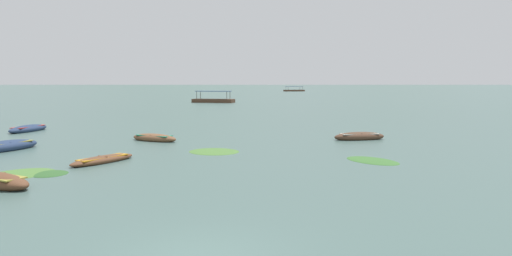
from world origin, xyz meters
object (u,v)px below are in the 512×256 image
(rowboat_0, at_px, (103,160))
(ferry_1, at_px, (213,100))
(rowboat_5, at_px, (359,137))
(rowboat_6, at_px, (154,138))
(rowboat_4, at_px, (28,129))
(ferry_0, at_px, (294,90))
(rowboat_3, at_px, (5,147))

(rowboat_0, distance_m, ferry_1, 67.60)
(rowboat_5, height_order, ferry_1, ferry_1)
(rowboat_0, distance_m, rowboat_6, 8.25)
(rowboat_4, bearing_deg, rowboat_5, -15.66)
(rowboat_5, xyz_separation_m, rowboat_6, (-14.15, 0.34, -0.02))
(rowboat_0, distance_m, rowboat_5, 17.27)
(rowboat_0, relative_size, ferry_1, 0.40)
(rowboat_6, distance_m, ferry_0, 183.05)
(rowboat_6, bearing_deg, rowboat_3, -154.96)
(rowboat_0, distance_m, rowboat_3, 8.07)
(rowboat_6, relative_size, ferry_0, 0.35)
(rowboat_5, bearing_deg, rowboat_6, 178.62)
(rowboat_3, bearing_deg, rowboat_6, 25.04)
(rowboat_5, height_order, ferry_0, ferry_0)
(rowboat_5, distance_m, rowboat_6, 14.15)
(rowboat_4, bearing_deg, ferry_1, 75.35)
(rowboat_3, bearing_deg, rowboat_5, 8.72)
(rowboat_0, bearing_deg, rowboat_4, 123.69)
(rowboat_0, height_order, rowboat_3, rowboat_3)
(rowboat_0, height_order, ferry_0, ferry_0)
(ferry_0, bearing_deg, ferry_1, -106.48)
(rowboat_0, bearing_deg, ferry_1, 86.79)
(rowboat_3, bearing_deg, rowboat_0, -33.20)
(rowboat_3, xyz_separation_m, ferry_1, (10.54, 63.07, 0.22))
(ferry_1, bearing_deg, ferry_0, 73.52)
(rowboat_4, bearing_deg, rowboat_6, -31.14)
(rowboat_4, height_order, ferry_0, ferry_0)
(rowboat_0, relative_size, ferry_0, 0.34)
(rowboat_6, bearing_deg, rowboat_5, -1.38)
(ferry_0, relative_size, ferry_1, 1.18)
(rowboat_4, distance_m, ferry_1, 54.33)
(rowboat_0, xyz_separation_m, rowboat_4, (-9.95, 14.93, 0.07))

